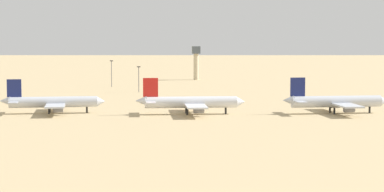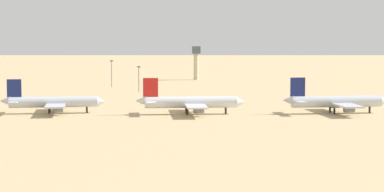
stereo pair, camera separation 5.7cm
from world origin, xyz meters
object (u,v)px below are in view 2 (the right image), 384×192
(control_tower, at_px, (196,60))
(parked_jet_red_3, at_px, (190,102))
(parked_jet_navy_2, at_px, (52,102))
(parked_jet_navy_4, at_px, (335,102))
(light_pole_mid, at_px, (112,72))
(light_pole_west, at_px, (139,77))

(control_tower, bearing_deg, parked_jet_red_3, -94.53)
(parked_jet_navy_2, xyz_separation_m, parked_jet_navy_4, (103.77, -6.69, 0.21))
(light_pole_mid, bearing_deg, control_tower, 50.39)
(parked_jet_navy_4, distance_m, light_pole_mid, 165.82)
(parked_jet_navy_2, bearing_deg, control_tower, 66.86)
(parked_jet_navy_4, bearing_deg, parked_jet_navy_2, 172.11)
(light_pole_west, bearing_deg, parked_jet_red_3, -79.30)
(parked_jet_red_3, bearing_deg, control_tower, 84.29)
(parked_jet_navy_4, relative_size, light_pole_mid, 2.76)
(parked_jet_red_3, relative_size, parked_jet_navy_4, 0.99)
(parked_jet_navy_2, relative_size, parked_jet_navy_4, 0.95)
(parked_jet_navy_2, distance_m, light_pole_mid, 134.65)
(parked_jet_red_3, distance_m, control_tower, 201.71)
(parked_jet_navy_2, height_order, control_tower, control_tower)
(parked_jet_red_3, height_order, parked_jet_navy_4, parked_jet_navy_4)
(parked_jet_navy_4, bearing_deg, control_tower, 96.36)
(parked_jet_red_3, xyz_separation_m, control_tower, (15.91, 200.90, 8.46))
(light_pole_west, bearing_deg, control_tower, 70.10)
(parked_jet_navy_2, distance_m, control_tower, 205.95)
(parked_jet_red_3, bearing_deg, light_pole_west, 99.52)
(control_tower, height_order, light_pole_west, control_tower)
(parked_jet_navy_2, xyz_separation_m, control_tower, (66.20, 194.83, 8.66))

